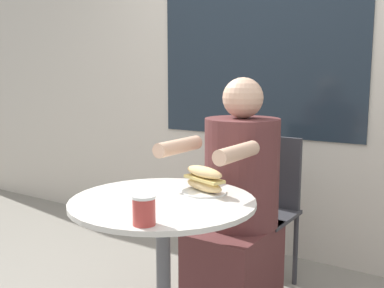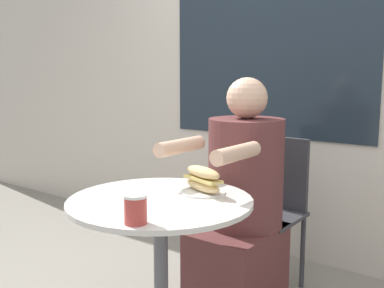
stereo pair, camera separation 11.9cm
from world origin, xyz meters
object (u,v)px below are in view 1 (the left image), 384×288
Objects in this scene: cafe_table at (163,244)px; drink_cup at (144,210)px; seated_diner at (238,213)px; sandwich_on_plate at (204,181)px; diner_chair at (266,197)px.

drink_cup is at bearing -64.62° from cafe_table.
seated_diner reaches higher than sandwich_on_plate.
cafe_table is 0.87× the size of diner_chair.
diner_chair is at bearing 87.37° from cafe_table.
cafe_table is 0.31m from sandwich_on_plate.
seated_diner is 0.91m from drink_cup.
diner_chair is 1.25m from drink_cup.
diner_chair is at bearing 93.40° from sandwich_on_plate.
seated_diner reaches higher than diner_chair.
diner_chair is 8.46× the size of drink_cup.
seated_diner is 0.48m from sandwich_on_plate.
diner_chair reaches higher than cafe_table.
cafe_table is 7.40× the size of drink_cup.
diner_chair reaches higher than sandwich_on_plate.
drink_cup is at bearing 94.69° from diner_chair.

